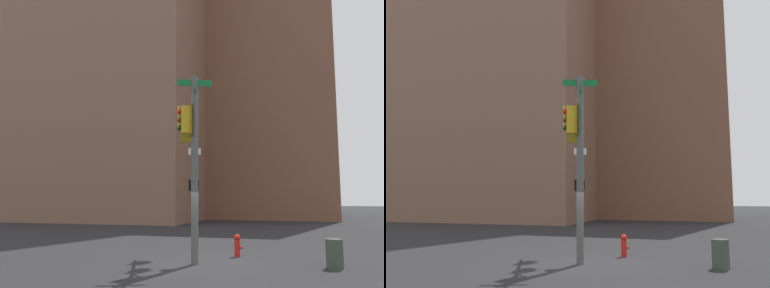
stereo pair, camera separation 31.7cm
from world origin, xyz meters
TOP-DOWN VIEW (x-y plane):
  - ground_plane at (0.00, 0.00)m, footprint 200.00×200.00m
  - signal_pole_assembly at (-0.49, 0.43)m, footprint 2.21×4.15m
  - fire_hydrant at (0.99, 1.93)m, footprint 0.34×0.26m
  - litter_bin at (4.55, 0.24)m, footprint 0.56×0.56m
  - building_brick_midblock at (-4.21, 33.88)m, footprint 21.26×14.36m
  - building_brick_farside at (-37.20, 41.86)m, footprint 23.65×15.57m

SIDE VIEW (x-z plane):
  - ground_plane at x=0.00m, z-range 0.00..0.00m
  - fire_hydrant at x=0.99m, z-range 0.04..0.91m
  - litter_bin at x=4.55m, z-range 0.00..0.95m
  - signal_pole_assembly at x=-0.49m, z-range 1.03..7.80m
  - building_brick_midblock at x=-4.21m, z-range 0.00..30.37m
  - building_brick_farside at x=-37.20m, z-range 0.00..46.24m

